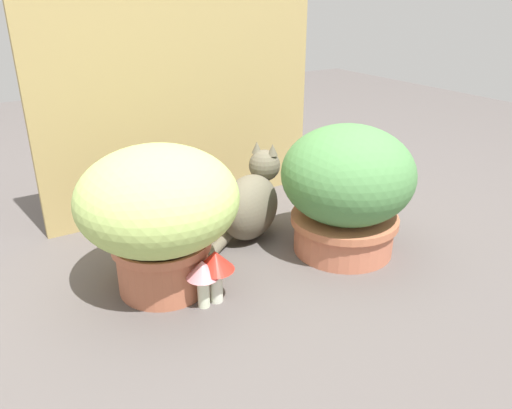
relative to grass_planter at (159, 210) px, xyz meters
The scene contains 7 objects.
ground_plane 0.30m from the grass_planter, ahead, with size 6.00×6.00×0.00m, color #544E4B.
cardboard_backdrop 0.63m from the grass_planter, 58.44° to the left, with size 1.08×0.03×0.91m, color tan.
grass_planter is the anchor object (origin of this frame).
leafy_planter 0.59m from the grass_planter, ahead, with size 0.41×0.41×0.42m.
cat 0.43m from the grass_planter, 21.57° to the left, with size 0.38×0.28×0.32m.
mushroom_ornament_pink 0.21m from the grass_planter, 70.11° to the right, with size 0.09×0.09×0.14m.
mushroom_ornament_red 0.21m from the grass_planter, 56.87° to the right, with size 0.10×0.10×0.16m.
Camera 1 is at (-0.60, -1.18, 0.80)m, focal length 35.09 mm.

